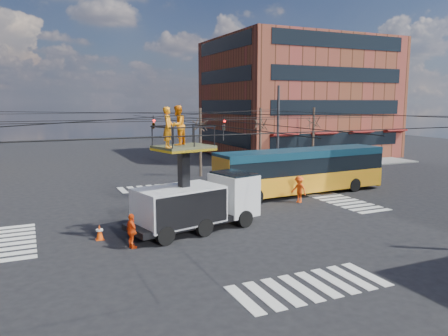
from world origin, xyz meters
TOP-DOWN VIEW (x-y plane):
  - ground at (0.00, 0.00)m, footprint 120.00×120.00m
  - sidewalk_ne at (21.00, 21.00)m, footprint 18.00×18.00m
  - crosswalks at (0.00, 0.00)m, footprint 22.40×22.40m
  - building_ne at (21.98, 23.98)m, footprint 20.06×16.06m
  - overhead_network at (-0.07, 0.40)m, footprint 24.24×24.24m
  - tree_a at (5.00, 13.50)m, footprint 2.00×2.00m
  - tree_b at (11.00, 13.50)m, footprint 2.00×2.00m
  - tree_c at (17.00, 13.50)m, footprint 2.00×2.00m
  - utility_truck at (-1.13, -1.74)m, footprint 7.34×3.93m
  - city_bus at (8.84, 3.48)m, footprint 13.25×3.36m
  - traffic_cone at (-6.01, -1.40)m, footprint 0.36×0.36m
  - worker_ground at (-4.87, -3.28)m, footprint 0.56×0.99m
  - flagger at (7.12, 1.23)m, footprint 0.97×1.28m

SIDE VIEW (x-z plane):
  - ground at x=0.00m, z-range 0.00..0.00m
  - crosswalks at x=0.00m, z-range 0.00..0.02m
  - sidewalk_ne at x=21.00m, z-range 0.00..0.12m
  - traffic_cone at x=-6.01m, z-range 0.00..0.74m
  - worker_ground at x=-4.87m, z-range 0.00..1.60m
  - flagger at x=7.12m, z-range 0.00..1.76m
  - city_bus at x=8.84m, z-range 0.13..3.33m
  - utility_truck at x=-1.13m, z-range -1.11..5.27m
  - overhead_network at x=-0.07m, z-range 0.29..8.29m
  - tree_a at x=5.00m, z-range 1.63..7.63m
  - tree_b at x=11.00m, z-range 1.63..7.63m
  - tree_c at x=17.00m, z-range 1.63..7.63m
  - building_ne at x=21.98m, z-range 0.00..14.00m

